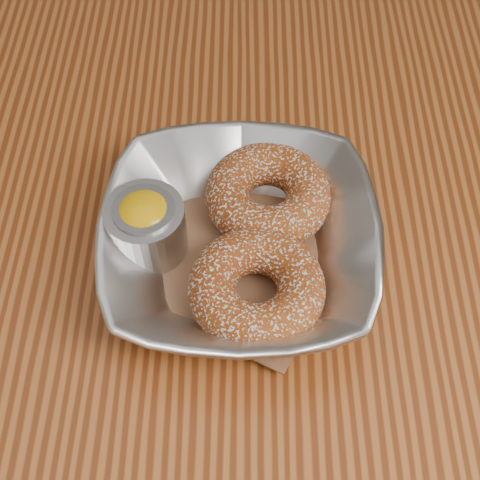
{
  "coord_description": "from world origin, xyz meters",
  "views": [
    {
      "loc": [
        0.02,
        -0.29,
        1.19
      ],
      "look_at": [
        0.01,
        -0.01,
        0.78
      ],
      "focal_mm": 50.0,
      "sensor_mm": 36.0,
      "label": 1
    }
  ],
  "objects_px": {
    "ramekin": "(146,226)",
    "table": "(227,308)",
    "serving_bowl": "(240,243)",
    "donut_front": "(256,288)",
    "donut_back": "(268,195)"
  },
  "relations": [
    {
      "from": "ramekin",
      "to": "table",
      "type": "bearing_deg",
      "value": 2.98
    },
    {
      "from": "serving_bowl",
      "to": "ramekin",
      "type": "height_order",
      "value": "ramekin"
    },
    {
      "from": "table",
      "to": "donut_front",
      "type": "bearing_deg",
      "value": -64.17
    },
    {
      "from": "table",
      "to": "serving_bowl",
      "type": "relative_size",
      "value": 5.78
    },
    {
      "from": "serving_bowl",
      "to": "donut_front",
      "type": "distance_m",
      "value": 0.04
    },
    {
      "from": "table",
      "to": "donut_front",
      "type": "distance_m",
      "value": 0.14
    },
    {
      "from": "donut_back",
      "to": "donut_front",
      "type": "relative_size",
      "value": 1.0
    },
    {
      "from": "donut_back",
      "to": "table",
      "type": "bearing_deg",
      "value": -135.71
    },
    {
      "from": "serving_bowl",
      "to": "table",
      "type": "bearing_deg",
      "value": 137.5
    },
    {
      "from": "table",
      "to": "donut_back",
      "type": "relative_size",
      "value": 12.11
    },
    {
      "from": "table",
      "to": "ramekin",
      "type": "relative_size",
      "value": 20.18
    },
    {
      "from": "donut_front",
      "to": "serving_bowl",
      "type": "bearing_deg",
      "value": 107.15
    },
    {
      "from": "donut_front",
      "to": "ramekin",
      "type": "relative_size",
      "value": 1.67
    },
    {
      "from": "table",
      "to": "donut_front",
      "type": "xyz_separation_m",
      "value": [
        0.02,
        -0.05,
        0.13
      ]
    },
    {
      "from": "donut_front",
      "to": "ramekin",
      "type": "distance_m",
      "value": 0.1
    }
  ]
}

